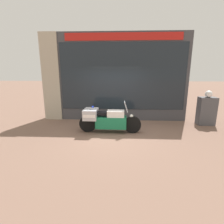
{
  "coord_description": "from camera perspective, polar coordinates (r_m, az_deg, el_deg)",
  "views": [
    {
      "loc": [
        0.31,
        -6.28,
        2.38
      ],
      "look_at": [
        -0.04,
        0.62,
        0.69
      ],
      "focal_mm": 28.0,
      "sensor_mm": 36.0,
      "label": 1
    }
  ],
  "objects": [
    {
      "name": "ground_plane",
      "position": [
        6.73,
        0.1,
        -6.94
      ],
      "size": [
        60.0,
        60.0,
        0.0
      ],
      "primitive_type": "plane",
      "color": "#7A5B4C"
    },
    {
      "name": "shop_building",
      "position": [
        8.32,
        -1.98,
        11.16
      ],
      "size": [
        6.72,
        0.55,
        3.98
      ],
      "color": "#424247",
      "rests_on": "ground"
    },
    {
      "name": "paramedic_motorcycle",
      "position": [
        6.69,
        -2.11,
        -2.28
      ],
      "size": [
        2.38,
        0.71,
        1.22
      ],
      "rotation": [
        0.0,
        0.0,
        -0.02
      ],
      "color": "black",
      "rests_on": "ground"
    },
    {
      "name": "white_helmet",
      "position": [
        8.46,
        29.02,
        5.15
      ],
      "size": [
        0.29,
        0.29,
        0.29
      ],
      "primitive_type": "sphere",
      "color": "white",
      "rests_on": "utility_cabinet"
    },
    {
      "name": "window_display",
      "position": [
        8.53,
        3.02,
        0.77
      ],
      "size": [
        5.45,
        0.3,
        1.93
      ],
      "color": "slate",
      "rests_on": "ground"
    },
    {
      "name": "utility_cabinet",
      "position": [
        8.67,
        28.45,
        0.29
      ],
      "size": [
        0.71,
        0.45,
        1.22
      ],
      "primitive_type": "cube",
      "color": "#4C4C51",
      "rests_on": "ground"
    }
  ]
}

